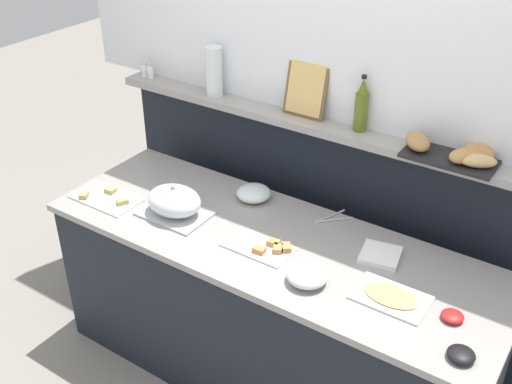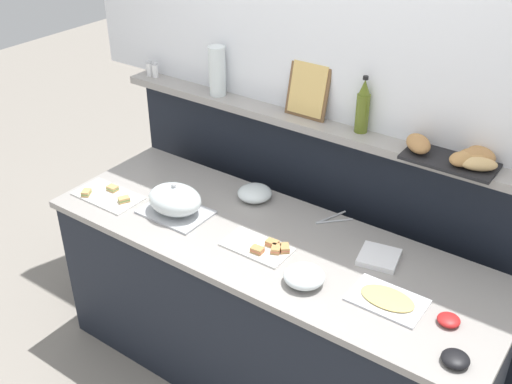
% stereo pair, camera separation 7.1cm
% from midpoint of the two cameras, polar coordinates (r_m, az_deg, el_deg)
% --- Properties ---
extents(ground_plane, '(12.00, 12.00, 0.00)m').
position_cam_midpoint_polar(ground_plane, '(3.83, 5.57, -10.83)').
color(ground_plane, gray).
extents(buffet_counter, '(2.23, 0.76, 0.88)m').
position_cam_midpoint_polar(buffet_counter, '(3.15, 0.59, -10.93)').
color(buffet_counter, black).
rests_on(buffet_counter, ground_plane).
extents(back_ledge_unit, '(2.52, 0.22, 1.29)m').
position_cam_midpoint_polar(back_ledge_unit, '(3.39, 5.78, -2.69)').
color(back_ledge_unit, black).
rests_on(back_ledge_unit, ground_plane).
extents(sandwich_platter_rear, '(0.36, 0.20, 0.04)m').
position_cam_midpoint_polar(sandwich_platter_rear, '(3.27, -14.37, -0.52)').
color(sandwich_platter_rear, white).
rests_on(sandwich_platter_rear, buffet_counter).
extents(sandwich_platter_front, '(0.32, 0.17, 0.04)m').
position_cam_midpoint_polar(sandwich_platter_front, '(2.80, -0.09, -5.13)').
color(sandwich_platter_front, white).
rests_on(sandwich_platter_front, buffet_counter).
extents(cold_cuts_platter, '(0.30, 0.20, 0.02)m').
position_cam_midpoint_polar(cold_cuts_platter, '(2.59, 11.62, -9.51)').
color(cold_cuts_platter, silver).
rests_on(cold_cuts_platter, buffet_counter).
extents(serving_cloche, '(0.34, 0.24, 0.17)m').
position_cam_midpoint_polar(serving_cloche, '(3.04, -8.26, -0.92)').
color(serving_cloche, '#B7BABF').
rests_on(serving_cloche, buffet_counter).
extents(glass_bowl_large, '(0.18, 0.18, 0.07)m').
position_cam_midpoint_polar(glass_bowl_large, '(3.15, -0.87, -0.15)').
color(glass_bowl_large, silver).
rests_on(glass_bowl_large, buffet_counter).
extents(glass_bowl_medium, '(0.18, 0.18, 0.07)m').
position_cam_midpoint_polar(glass_bowl_medium, '(2.61, 4.00, -7.77)').
color(glass_bowl_medium, silver).
rests_on(glass_bowl_medium, buffet_counter).
extents(condiment_bowl_dark, '(0.10, 0.10, 0.04)m').
position_cam_midpoint_polar(condiment_bowl_dark, '(2.40, 17.66, -14.19)').
color(condiment_bowl_dark, black).
rests_on(condiment_bowl_dark, buffet_counter).
extents(condiment_bowl_teal, '(0.09, 0.09, 0.03)m').
position_cam_midpoint_polar(condiment_bowl_teal, '(2.55, 16.99, -10.97)').
color(condiment_bowl_teal, red).
rests_on(condiment_bowl_teal, buffet_counter).
extents(serving_tongs, '(0.14, 0.18, 0.01)m').
position_cam_midpoint_polar(serving_tongs, '(3.03, 6.37, -2.43)').
color(serving_tongs, '#B7BABF').
rests_on(serving_tongs, buffet_counter).
extents(napkin_stack, '(0.20, 0.20, 0.03)m').
position_cam_midpoint_polar(napkin_stack, '(2.80, 10.75, -5.77)').
color(napkin_stack, white).
rests_on(napkin_stack, buffet_counter).
extents(olive_oil_bottle, '(0.06, 0.06, 0.28)m').
position_cam_midpoint_polar(olive_oil_bottle, '(2.93, 9.07, 7.87)').
color(olive_oil_bottle, '#56661E').
rests_on(olive_oil_bottle, back_ledge_unit).
extents(salt_shaker, '(0.03, 0.03, 0.09)m').
position_cam_midpoint_polar(salt_shaker, '(3.67, -10.87, 11.09)').
color(salt_shaker, white).
rests_on(salt_shaker, back_ledge_unit).
extents(pepper_shaker, '(0.03, 0.03, 0.09)m').
position_cam_midpoint_polar(pepper_shaker, '(3.64, -10.36, 10.98)').
color(pepper_shaker, white).
rests_on(pepper_shaker, back_ledge_unit).
extents(bread_basket, '(0.45, 0.26, 0.08)m').
position_cam_midpoint_polar(bread_basket, '(2.79, 17.54, 3.47)').
color(bread_basket, black).
rests_on(bread_basket, back_ledge_unit).
extents(framed_picture, '(0.22, 0.07, 0.28)m').
position_cam_midpoint_polar(framed_picture, '(3.07, 4.00, 9.53)').
color(framed_picture, brown).
rests_on(framed_picture, back_ledge_unit).
extents(water_carafe, '(0.09, 0.09, 0.27)m').
position_cam_midpoint_polar(water_carafe, '(3.32, -4.55, 11.08)').
color(water_carafe, silver).
rests_on(water_carafe, back_ledge_unit).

